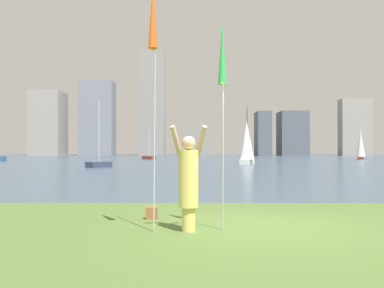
# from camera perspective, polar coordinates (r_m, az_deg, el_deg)

# --- Properties ---
(ground) EXTENTS (120.00, 138.00, 0.12)m
(ground) POSITION_cam_1_polar(r_m,az_deg,el_deg) (59.29, 1.77, -2.13)
(ground) COLOR #4C662D
(person) EXTENTS (0.69, 0.51, 1.90)m
(person) POSITION_cam_1_polar(r_m,az_deg,el_deg) (7.88, -0.44, -4.55)
(person) COLOR #D8CC66
(person) RESTS_ON ground
(kite_flag_left) EXTENTS (0.16, 0.54, 4.49)m
(kite_flag_left) POSITION_cam_1_polar(r_m,az_deg,el_deg) (8.04, -5.05, 15.69)
(kite_flag_left) COLOR #B2B2B7
(kite_flag_left) RESTS_ON ground
(kite_flag_right) EXTENTS (0.16, 0.41, 3.83)m
(kite_flag_right) POSITION_cam_1_polar(r_m,az_deg,el_deg) (8.32, 3.94, 11.03)
(kite_flag_right) COLOR #B2B2B7
(kite_flag_right) RESTS_ON ground
(bag) EXTENTS (0.23, 0.19, 0.25)m
(bag) POSITION_cam_1_polar(r_m,az_deg,el_deg) (9.38, -5.23, -8.88)
(bag) COLOR brown
(bag) RESTS_ON ground
(sailboat_0) EXTENTS (1.72, 2.34, 5.00)m
(sailboat_0) POSITION_cam_1_polar(r_m,az_deg,el_deg) (66.81, 20.98, -0.11)
(sailboat_0) COLOR maroon
(sailboat_0) RESTS_ON ground
(sailboat_5) EXTENTS (2.01, 2.17, 5.34)m
(sailboat_5) POSITION_cam_1_polar(r_m,az_deg,el_deg) (36.18, -11.96, -2.53)
(sailboat_5) COLOR #333D51
(sailboat_5) RESTS_ON ground
(sailboat_6) EXTENTS (1.91, 3.06, 5.55)m
(sailboat_6) POSITION_cam_1_polar(r_m,az_deg,el_deg) (43.08, 7.09, 0.13)
(sailboat_6) COLOR white
(sailboat_6) RESTS_ON ground
(sailboat_7) EXTENTS (2.19, 2.33, 4.28)m
(sailboat_7) POSITION_cam_1_polar(r_m,az_deg,el_deg) (63.16, -5.59, -1.73)
(sailboat_7) COLOR maroon
(sailboat_7) RESTS_ON ground
(skyline_tower_0) EXTENTS (6.72, 7.64, 14.20)m
(skyline_tower_0) POSITION_cam_1_polar(r_m,az_deg,el_deg) (103.08, -18.11, 2.51)
(skyline_tower_0) COLOR gray
(skyline_tower_0) RESTS_ON ground
(skyline_tower_1) EXTENTS (7.47, 5.80, 16.81)m
(skyline_tower_1) POSITION_cam_1_polar(r_m,az_deg,el_deg) (102.89, -12.11, 3.23)
(skyline_tower_1) COLOR gray
(skyline_tower_1) RESTS_ON ground
(skyline_tower_2) EXTENTS (5.99, 3.29, 24.36)m
(skyline_tower_2) POSITION_cam_1_polar(r_m,az_deg,el_deg) (103.90, -5.18, 5.27)
(skyline_tower_2) COLOR gray
(skyline_tower_2) RESTS_ON ground
(skyline_tower_3) EXTENTS (6.15, 6.53, 6.11)m
(skyline_tower_3) POSITION_cam_1_polar(r_m,az_deg,el_deg) (102.83, 0.58, 0.23)
(skyline_tower_3) COLOR gray
(skyline_tower_3) RESTS_ON ground
(skyline_tower_4) EXTENTS (3.02, 7.14, 9.79)m
(skyline_tower_4) POSITION_cam_1_polar(r_m,az_deg,el_deg) (100.08, 9.13, 1.32)
(skyline_tower_4) COLOR #565B66
(skyline_tower_4) RESTS_ON ground
(skyline_tower_5) EXTENTS (6.29, 7.35, 10.12)m
(skyline_tower_5) POSITION_cam_1_polar(r_m,az_deg,el_deg) (104.96, 12.86, 1.33)
(skyline_tower_5) COLOR #565B66
(skyline_tower_5) RESTS_ON ground
(skyline_tower_6) EXTENTS (6.81, 3.49, 12.81)m
(skyline_tower_6) POSITION_cam_1_polar(r_m,az_deg,el_deg) (106.74, 20.33, 2.04)
(skyline_tower_6) COLOR gray
(skyline_tower_6) RESTS_ON ground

